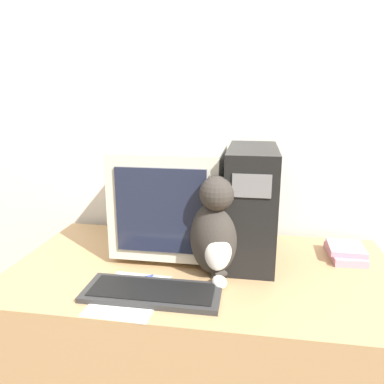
{
  "coord_description": "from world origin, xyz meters",
  "views": [
    {
      "loc": [
        0.17,
        -0.92,
        1.41
      ],
      "look_at": [
        -0.05,
        0.46,
        1.04
      ],
      "focal_mm": 35.0,
      "sensor_mm": 36.0,
      "label": 1
    }
  ],
  "objects_px": {
    "computer_tower": "(251,204)",
    "pen": "(134,279)",
    "keyboard": "(152,292)",
    "book_stack": "(345,252)",
    "crt_monitor": "(172,198)",
    "cat": "(216,232)"
  },
  "relations": [
    {
      "from": "computer_tower",
      "to": "keyboard",
      "type": "bearing_deg",
      "value": -130.37
    },
    {
      "from": "computer_tower",
      "to": "pen",
      "type": "xyz_separation_m",
      "value": [
        -0.4,
        -0.28,
        -0.22
      ]
    },
    {
      "from": "cat",
      "to": "book_stack",
      "type": "relative_size",
      "value": 1.85
    },
    {
      "from": "book_stack",
      "to": "pen",
      "type": "xyz_separation_m",
      "value": [
        -0.79,
        -0.33,
        -0.02
      ]
    },
    {
      "from": "book_stack",
      "to": "pen",
      "type": "relative_size",
      "value": 1.63
    },
    {
      "from": "keyboard",
      "to": "book_stack",
      "type": "xyz_separation_m",
      "value": [
        0.7,
        0.41,
        0.01
      ]
    },
    {
      "from": "crt_monitor",
      "to": "computer_tower",
      "type": "height_order",
      "value": "computer_tower"
    },
    {
      "from": "crt_monitor",
      "to": "pen",
      "type": "bearing_deg",
      "value": -103.84
    },
    {
      "from": "computer_tower",
      "to": "pen",
      "type": "distance_m",
      "value": 0.54
    },
    {
      "from": "keyboard",
      "to": "book_stack",
      "type": "height_order",
      "value": "book_stack"
    },
    {
      "from": "computer_tower",
      "to": "keyboard",
      "type": "xyz_separation_m",
      "value": [
        -0.31,
        -0.37,
        -0.21
      ]
    },
    {
      "from": "book_stack",
      "to": "crt_monitor",
      "type": "bearing_deg",
      "value": -178.22
    },
    {
      "from": "crt_monitor",
      "to": "book_stack",
      "type": "xyz_separation_m",
      "value": [
        0.71,
        0.02,
        -0.2
      ]
    },
    {
      "from": "pen",
      "to": "cat",
      "type": "bearing_deg",
      "value": 20.5
    },
    {
      "from": "crt_monitor",
      "to": "book_stack",
      "type": "distance_m",
      "value": 0.74
    },
    {
      "from": "computer_tower",
      "to": "pen",
      "type": "relative_size",
      "value": 3.58
    },
    {
      "from": "cat",
      "to": "pen",
      "type": "relative_size",
      "value": 3.03
    },
    {
      "from": "cat",
      "to": "book_stack",
      "type": "height_order",
      "value": "cat"
    },
    {
      "from": "computer_tower",
      "to": "book_stack",
      "type": "relative_size",
      "value": 2.19
    },
    {
      "from": "keyboard",
      "to": "cat",
      "type": "height_order",
      "value": "cat"
    },
    {
      "from": "keyboard",
      "to": "pen",
      "type": "relative_size",
      "value": 3.63
    },
    {
      "from": "pen",
      "to": "keyboard",
      "type": "bearing_deg",
      "value": -43.9
    }
  ]
}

